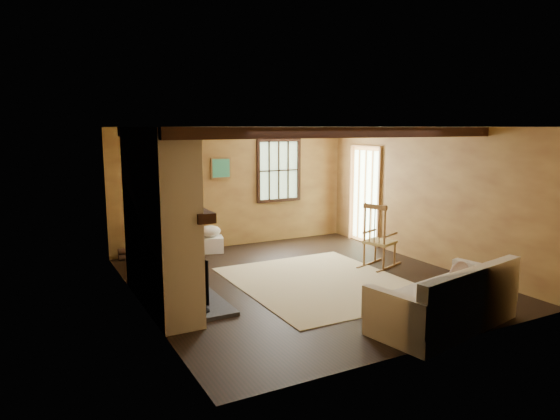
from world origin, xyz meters
TOP-DOWN VIEW (x-y plane):
  - ground at (0.00, 0.00)m, footprint 5.50×5.50m
  - room_envelope at (0.22, 0.26)m, footprint 5.02×5.52m
  - fireplace at (-2.23, -0.00)m, footprint 1.02×2.30m
  - rug at (0.20, -0.20)m, footprint 2.50×3.00m
  - rocking_chair at (1.57, 0.10)m, footprint 0.91×0.69m
  - sofa at (0.60, -2.40)m, footprint 2.10×1.23m
  - firewood_pile at (-2.05, 2.60)m, footprint 0.62×0.11m
  - laundry_basket at (-0.67, 2.44)m, footprint 0.58×0.50m
  - basket_pillow at (-0.67, 2.44)m, footprint 0.52×0.45m
  - armchair at (-1.63, 1.92)m, footprint 1.26×1.26m

SIDE VIEW (x-z plane):
  - ground at x=0.00m, z-range 0.00..0.00m
  - rug at x=0.20m, z-range 0.00..0.01m
  - firewood_pile at x=-2.05m, z-range 0.00..0.22m
  - laundry_basket at x=-0.67m, z-range 0.00..0.30m
  - sofa at x=0.60m, z-range -0.11..0.68m
  - basket_pillow at x=-0.67m, z-range 0.30..0.52m
  - armchair at x=-1.63m, z-range 0.00..0.83m
  - rocking_chair at x=1.57m, z-range -0.09..1.04m
  - fireplace at x=-2.23m, z-range -0.10..2.30m
  - room_envelope at x=0.22m, z-range 0.41..2.85m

